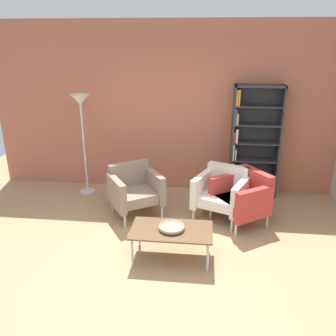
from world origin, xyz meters
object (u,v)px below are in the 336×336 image
bookshelf_tall (251,143)px  armchair_spare_guest (243,196)px  armchair_near_window (222,192)px  floor_lamp_torchiere (81,112)px  decorative_bowl (172,227)px  coffee_table_low (172,232)px  armchair_by_bookshelf (134,189)px

bookshelf_tall → armchair_spare_guest: bearing=-100.4°
bookshelf_tall → armchair_spare_guest: bookshelf_tall is taller
armchair_near_window → armchair_spare_guest: same height
armchair_spare_guest → floor_lamp_torchiere: (-2.65, 0.81, 1.03)m
bookshelf_tall → decorative_bowl: bearing=-118.8°
coffee_table_low → armchair_by_bookshelf: armchair_by_bookshelf is taller
decorative_bowl → armchair_by_bookshelf: armchair_by_bookshelf is taller
armchair_by_bookshelf → armchair_spare_guest: size_ratio=1.00×
armchair_spare_guest → floor_lamp_torchiere: size_ratio=0.54×
coffee_table_low → decorative_bowl: bearing=0.0°
bookshelf_tall → armchair_near_window: bearing=-118.1°
armchair_by_bookshelf → bookshelf_tall: bearing=-5.6°
bookshelf_tall → coffee_table_low: size_ratio=1.90×
armchair_near_window → floor_lamp_torchiere: (-2.35, 0.69, 1.03)m
armchair_near_window → floor_lamp_torchiere: floor_lamp_torchiere is taller
bookshelf_tall → coffee_table_low: 2.45m
bookshelf_tall → decorative_bowl: bookshelf_tall is taller
bookshelf_tall → armchair_by_bookshelf: size_ratio=2.02×
coffee_table_low → floor_lamp_torchiere: 2.73m
armchair_by_bookshelf → armchair_near_window: (1.34, 0.03, 0.00)m
bookshelf_tall → floor_lamp_torchiere: (-2.85, -0.24, 0.52)m
armchair_by_bookshelf → floor_lamp_torchiere: (-1.01, 0.72, 1.03)m
coffee_table_low → armchair_spare_guest: (0.95, 1.04, 0.05)m
bookshelf_tall → armchair_near_window: (-0.50, -0.93, -0.51)m
armchair_near_window → armchair_spare_guest: 0.33m
coffee_table_low → armchair_spare_guest: bearing=47.4°
armchair_by_bookshelf → floor_lamp_torchiere: size_ratio=0.54×
bookshelf_tall → decorative_bowl: (-1.15, -2.09, -0.49)m
bookshelf_tall → armchair_spare_guest: size_ratio=2.01×
armchair_by_bookshelf → armchair_spare_guest: bearing=-36.3°
floor_lamp_torchiere → decorative_bowl: bearing=-47.4°
coffee_table_low → floor_lamp_torchiere: size_ratio=0.57×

